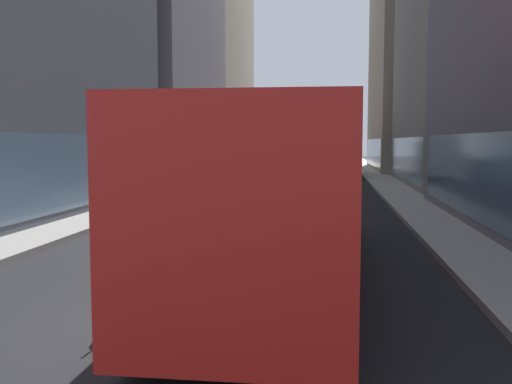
# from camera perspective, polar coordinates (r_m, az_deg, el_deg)

# --- Properties ---
(ground_plane) EXTENTS (120.00, 120.00, 0.00)m
(ground_plane) POSITION_cam_1_polar(r_m,az_deg,el_deg) (42.76, 4.51, 1.57)
(ground_plane) COLOR black
(sidewalk_left) EXTENTS (2.40, 110.00, 0.15)m
(sidewalk_left) POSITION_cam_1_polar(r_m,az_deg,el_deg) (43.42, -3.03, 1.73)
(sidewalk_left) COLOR gray
(sidewalk_left) RESTS_ON ground
(sidewalk_right) EXTENTS (2.40, 110.00, 0.15)m
(sidewalk_right) POSITION_cam_1_polar(r_m,az_deg,el_deg) (42.84, 12.15, 1.58)
(sidewalk_right) COLOR #9E9991
(sidewalk_right) RESTS_ON ground
(building_left_mid) EXTENTS (11.73, 15.07, 21.37)m
(building_left_mid) POSITION_cam_1_polar(r_m,az_deg,el_deg) (40.37, -13.71, 16.48)
(building_left_mid) COLOR slate
(building_left_mid) RESTS_ON ground
(building_left_far) EXTENTS (9.44, 22.76, 21.56)m
(building_left_far) POSITION_cam_1_polar(r_m,az_deg,el_deg) (60.52, -6.23, 12.79)
(building_left_far) COLOR #A0937F
(building_left_far) RESTS_ON ground
(transit_bus) EXTENTS (2.78, 11.53, 3.05)m
(transit_bus) POSITION_cam_1_polar(r_m,az_deg,el_deg) (10.98, 2.21, 0.91)
(transit_bus) COLOR red
(transit_bus) RESTS_ON ground
(car_black_suv) EXTENTS (1.74, 4.66, 1.62)m
(car_black_suv) POSITION_cam_1_polar(r_m,az_deg,el_deg) (53.69, 3.84, 3.15)
(car_black_suv) COLOR black
(car_black_suv) RESTS_ON ground
(car_grey_wagon) EXTENTS (1.84, 4.49, 1.62)m
(car_grey_wagon) POSITION_cam_1_polar(r_m,az_deg,el_deg) (46.11, 1.24, 2.86)
(car_grey_wagon) COLOR slate
(car_grey_wagon) RESTS_ON ground
(car_blue_hatchback) EXTENTS (1.80, 4.79, 1.62)m
(car_blue_hatchback) POSITION_cam_1_polar(r_m,az_deg,el_deg) (32.73, 5.71, 1.95)
(car_blue_hatchback) COLOR #4C6BB7
(car_blue_hatchback) RESTS_ON ground
(car_red_coupe) EXTENTS (1.77, 4.08, 1.62)m
(car_red_coupe) POSITION_cam_1_polar(r_m,az_deg,el_deg) (24.75, 5.13, 0.96)
(car_red_coupe) COLOR red
(car_red_coupe) RESTS_ON ground
(car_silver_sedan) EXTENTS (1.82, 4.73, 1.62)m
(car_silver_sedan) POSITION_cam_1_polar(r_m,az_deg,el_deg) (21.28, -1.75, 0.33)
(car_silver_sedan) COLOR #B7BABF
(car_silver_sedan) RESTS_ON ground
(car_white_van) EXTENTS (1.85, 4.09, 1.62)m
(car_white_van) POSITION_cam_1_polar(r_m,az_deg,el_deg) (34.28, -0.93, 2.11)
(car_white_van) COLOR silver
(car_white_van) RESTS_ON ground
(box_truck) EXTENTS (2.30, 7.50, 3.05)m
(box_truck) POSITION_cam_1_polar(r_m,az_deg,el_deg) (42.03, 8.30, 3.75)
(box_truck) COLOR #A51919
(box_truck) RESTS_ON ground
(dalmatian_dog) EXTENTS (0.22, 0.96, 0.72)m
(dalmatian_dog) POSITION_cam_1_polar(r_m,az_deg,el_deg) (8.20, -13.05, -9.60)
(dalmatian_dog) COLOR white
(dalmatian_dog) RESTS_ON ground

